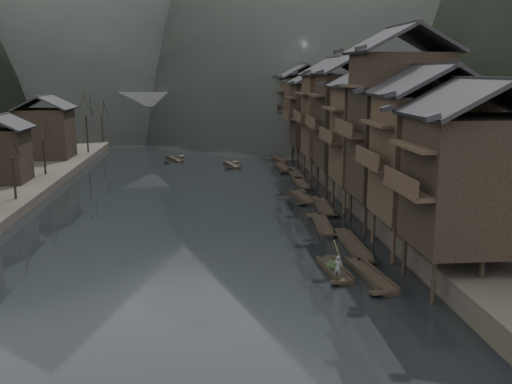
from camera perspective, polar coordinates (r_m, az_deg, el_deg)
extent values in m
plane|color=black|center=(41.65, -7.05, -6.11)|extent=(300.00, 300.00, 0.00)
cube|color=#2D2823|center=(87.12, 17.60, 3.53)|extent=(40.00, 200.00, 1.80)
cylinder|color=black|center=(33.81, 17.35, -8.61)|extent=(0.30, 0.30, 2.90)
cylinder|color=black|center=(38.03, 14.63, -6.14)|extent=(0.30, 0.30, 2.90)
cylinder|color=black|center=(34.93, 21.57, -8.25)|extent=(0.30, 0.30, 2.90)
cylinder|color=black|center=(39.03, 18.46, -5.91)|extent=(0.30, 0.30, 2.90)
cube|color=black|center=(35.83, 21.02, 0.88)|extent=(7.00, 6.00, 7.74)
cube|color=black|center=(34.34, 14.96, 0.17)|extent=(1.20, 5.70, 0.25)
cylinder|color=black|center=(40.01, 13.58, -5.18)|extent=(0.30, 0.30, 2.90)
cylinder|color=black|center=(44.40, 11.63, -3.38)|extent=(0.30, 0.30, 2.90)
cylinder|color=black|center=(40.96, 17.25, -4.99)|extent=(0.30, 0.30, 2.90)
cylinder|color=black|center=(45.25, 14.98, -3.25)|extent=(0.30, 0.30, 2.90)
cube|color=black|center=(42.06, 16.94, 3.31)|extent=(7.00, 6.00, 8.62)
cube|color=black|center=(40.81, 11.68, 2.72)|extent=(1.20, 5.70, 0.25)
cylinder|color=black|center=(46.44, 10.87, -2.67)|extent=(0.30, 0.30, 2.90)
cylinder|color=black|center=(50.93, 9.41, -1.31)|extent=(0.30, 0.30, 2.90)
cylinder|color=black|center=(47.25, 14.08, -2.56)|extent=(0.30, 0.30, 2.90)
cylinder|color=black|center=(51.68, 12.37, -1.24)|extent=(0.30, 0.30, 2.90)
cube|color=black|center=(48.40, 13.99, 6.39)|extent=(7.00, 6.00, 11.70)
cube|color=black|center=(47.31, 9.34, 5.75)|extent=(1.20, 5.70, 0.25)
cylinder|color=black|center=(53.01, 8.83, -0.77)|extent=(0.30, 0.30, 2.90)
cylinder|color=black|center=(57.57, 7.70, 0.28)|extent=(0.30, 0.30, 2.90)
cylinder|color=black|center=(53.73, 11.68, -0.70)|extent=(0.30, 0.30, 2.90)
cylinder|color=black|center=(58.23, 10.34, 0.33)|extent=(0.30, 0.30, 2.90)
cube|color=black|center=(55.18, 11.57, 5.63)|extent=(7.00, 6.00, 8.79)
cube|color=black|center=(54.23, 7.48, 5.20)|extent=(1.20, 5.70, 0.25)
cylinder|color=black|center=(60.64, 7.04, 0.89)|extent=(0.30, 0.30, 2.90)
cylinder|color=black|center=(65.25, 6.17, 1.70)|extent=(0.30, 0.30, 2.90)
cylinder|color=black|center=(61.26, 9.56, 0.93)|extent=(0.30, 0.30, 2.90)
cylinder|color=black|center=(65.84, 8.52, 1.73)|extent=(0.30, 0.30, 2.90)
cube|color=black|center=(62.79, 9.52, 6.99)|extent=(7.00, 6.00, 9.96)
cube|color=black|center=(61.96, 5.90, 6.56)|extent=(1.20, 5.70, 0.25)
cylinder|color=black|center=(69.32, 5.51, 2.32)|extent=(0.30, 0.30, 2.90)
cylinder|color=black|center=(73.98, 4.84, 2.95)|extent=(0.30, 0.30, 2.90)
cylinder|color=black|center=(69.87, 7.73, 2.35)|extent=(0.30, 0.30, 2.90)
cylinder|color=black|center=(74.49, 6.92, 2.97)|extent=(0.30, 0.30, 2.90)
cube|color=black|center=(71.52, 7.72, 7.56)|extent=(7.00, 6.00, 9.77)
cube|color=black|center=(70.79, 4.53, 7.19)|extent=(1.20, 5.70, 0.25)
cylinder|color=black|center=(79.05, 4.20, 3.54)|extent=(0.30, 0.30, 2.90)
cylinder|color=black|center=(83.74, 3.68, 4.02)|extent=(0.30, 0.30, 2.90)
cylinder|color=black|center=(79.53, 6.16, 3.56)|extent=(0.30, 0.30, 2.90)
cylinder|color=black|center=(84.20, 5.53, 4.04)|extent=(0.30, 0.30, 2.90)
cube|color=black|center=(81.33, 6.16, 7.69)|extent=(7.00, 6.00, 8.55)
cube|color=black|center=(80.68, 3.34, 7.40)|extent=(1.20, 5.70, 0.25)
cylinder|color=black|center=(90.80, 2.99, 4.65)|extent=(0.30, 0.30, 2.90)
cylinder|color=black|center=(95.52, 2.59, 5.02)|extent=(0.30, 0.30, 2.90)
cylinder|color=black|center=(91.22, 4.71, 4.66)|extent=(0.30, 0.30, 2.90)
cylinder|color=black|center=(95.92, 4.23, 5.03)|extent=(0.30, 0.30, 2.90)
cube|color=black|center=(93.08, 4.74, 8.46)|extent=(7.00, 6.00, 9.22)
cube|color=black|center=(92.52, 2.26, 8.19)|extent=(1.20, 5.70, 0.25)
cube|color=black|center=(67.89, -24.04, 3.52)|extent=(5.00, 5.00, 5.80)
cube|color=black|center=(84.93, -20.20, 5.67)|extent=(6.50, 6.50, 6.80)
cylinder|color=black|center=(58.68, -23.46, 1.50)|extent=(0.24, 0.24, 3.99)
cylinder|color=black|center=(71.33, -20.15, 3.53)|extent=(0.24, 0.24, 4.18)
cylinder|color=black|center=(89.32, -17.12, 5.73)|extent=(0.24, 0.24, 5.48)
cylinder|color=black|center=(101.33, -15.68, 6.25)|extent=(0.24, 0.24, 4.64)
cube|color=black|center=(37.30, 11.34, -8.21)|extent=(1.89, 6.35, 0.30)
cube|color=black|center=(37.24, 11.35, -7.95)|extent=(1.92, 6.23, 0.10)
cube|color=black|center=(40.05, 10.68, -6.54)|extent=(1.03, 0.88, 0.33)
cube|color=black|center=(34.48, 12.12, -9.71)|extent=(1.03, 0.88, 0.33)
cube|color=black|center=(43.16, 9.64, -5.33)|extent=(1.13, 7.55, 0.30)
cube|color=black|center=(43.11, 9.65, -5.11)|extent=(1.19, 7.40, 0.10)
cube|color=black|center=(46.48, 8.51, -3.86)|extent=(0.94, 0.93, 0.36)
cube|color=black|center=(39.81, 10.98, -6.67)|extent=(0.94, 0.93, 0.36)
cube|color=black|center=(48.40, 6.63, -3.34)|extent=(1.56, 6.37, 0.30)
cube|color=black|center=(48.36, 6.64, -3.13)|extent=(1.61, 6.25, 0.10)
cube|color=black|center=(51.19, 5.71, -2.30)|extent=(0.99, 0.84, 0.33)
cube|color=black|center=(45.57, 7.67, -4.15)|extent=(0.99, 0.84, 0.33)
cube|color=black|center=(54.88, 6.65, -1.50)|extent=(1.44, 6.95, 0.30)
cube|color=black|center=(54.84, 6.66, -1.32)|extent=(1.49, 6.81, 0.10)
cube|color=black|center=(57.98, 5.84, -0.61)|extent=(0.98, 0.89, 0.35)
cube|color=black|center=(51.74, 7.57, -2.19)|extent=(0.98, 0.89, 0.35)
cube|color=black|center=(58.66, 4.64, -0.58)|extent=(1.90, 6.02, 0.30)
cube|color=black|center=(58.62, 4.65, -0.41)|extent=(1.94, 5.91, 0.10)
cube|color=black|center=(61.41, 4.57, 0.13)|extent=(1.03, 0.85, 0.32)
cube|color=black|center=(55.86, 4.73, -1.07)|extent=(1.03, 0.85, 0.32)
cube|color=black|center=(66.20, 4.51, 0.87)|extent=(1.17, 6.54, 0.30)
cube|color=black|center=(66.17, 4.51, 1.03)|extent=(1.23, 6.41, 0.10)
cube|color=black|center=(69.21, 4.06, 1.48)|extent=(0.94, 0.81, 0.34)
cube|color=black|center=(63.16, 5.01, 0.45)|extent=(0.94, 0.81, 0.34)
cube|color=black|center=(72.07, 3.92, 1.79)|extent=(1.13, 7.47, 0.30)
cube|color=black|center=(72.04, 3.93, 1.94)|extent=(1.18, 7.32, 0.10)
cube|color=black|center=(75.54, 3.52, 2.38)|extent=(0.94, 0.92, 0.36)
cube|color=black|center=(68.57, 4.38, 1.38)|extent=(0.94, 0.92, 0.36)
cube|color=black|center=(76.62, 2.71, 2.42)|extent=(1.71, 7.00, 0.30)
cube|color=black|center=(76.59, 2.71, 2.55)|extent=(1.75, 6.87, 0.10)
cube|color=black|center=(79.88, 2.60, 2.92)|extent=(1.01, 0.93, 0.35)
cube|color=black|center=(73.32, 2.83, 2.09)|extent=(1.01, 0.93, 0.35)
cube|color=black|center=(84.41, 2.21, 3.31)|extent=(2.02, 6.79, 0.30)
cube|color=black|center=(84.38, 2.22, 3.43)|extent=(2.05, 6.66, 0.10)
cube|color=black|center=(87.57, 2.24, 3.72)|extent=(1.04, 0.95, 0.34)
cube|color=black|center=(81.21, 2.19, 3.07)|extent=(1.04, 0.95, 0.34)
cube|color=black|center=(78.82, -2.44, 2.69)|extent=(2.30, 5.17, 0.30)
cube|color=black|center=(78.79, -2.44, 2.82)|extent=(2.32, 5.08, 0.10)
cube|color=black|center=(81.15, -2.06, 3.06)|extent=(0.99, 0.83, 0.30)
cube|color=black|center=(76.45, -2.84, 2.50)|extent=(0.99, 0.83, 0.30)
cube|color=black|center=(85.00, -8.16, 3.26)|extent=(2.93, 5.62, 0.30)
cube|color=black|center=(84.97, -8.16, 3.38)|extent=(2.93, 5.53, 0.10)
cube|color=black|center=(87.43, -7.45, 3.62)|extent=(1.04, 0.95, 0.32)
cube|color=black|center=(82.55, -8.92, 3.08)|extent=(1.04, 0.95, 0.32)
cube|color=black|center=(103.41, -3.73, 4.90)|extent=(3.47, 4.85, 0.30)
cube|color=black|center=(103.39, -3.74, 5.00)|extent=(3.46, 4.79, 0.10)
cube|color=black|center=(105.44, -4.45, 5.10)|extent=(1.05, 0.98, 0.30)
cube|color=black|center=(101.37, -3.00, 4.85)|extent=(1.05, 0.98, 0.30)
cube|color=#4C4C4F|center=(111.73, -5.92, 9.02)|extent=(40.00, 6.00, 1.60)
cube|color=#4C4C4F|center=(108.98, -5.95, 9.63)|extent=(40.00, 0.50, 1.00)
cube|color=#4C4C4F|center=(114.37, -5.91, 9.74)|extent=(40.00, 0.50, 1.00)
cube|color=#4C4C4F|center=(113.08, -13.03, 6.78)|extent=(3.20, 6.00, 6.40)
cube|color=#4C4C4F|center=(112.16, -8.19, 6.93)|extent=(3.20, 6.00, 6.40)
cube|color=#4C4C4F|center=(112.03, -3.56, 7.02)|extent=(3.20, 6.00, 6.40)
cube|color=#4C4C4F|center=(112.68, 1.32, 7.07)|extent=(3.20, 6.00, 6.40)
cube|color=black|center=(37.82, 7.84, -7.79)|extent=(1.50, 4.76, 0.30)
cube|color=black|center=(37.76, 7.85, -7.53)|extent=(1.54, 4.67, 0.10)
cube|color=black|center=(39.89, 7.47, -6.51)|extent=(0.92, 0.67, 0.29)
cube|color=black|center=(35.69, 8.27, -8.80)|extent=(0.92, 0.67, 0.29)
ellipsoid|color=black|center=(37.84, 7.82, -6.78)|extent=(1.12, 1.46, 0.67)
imported|color=#4F4F51|center=(35.81, 8.22, -7.14)|extent=(0.68, 0.63, 1.56)
cylinder|color=#8C7A51|center=(35.12, 8.66, -3.26)|extent=(1.49, 1.86, 3.45)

